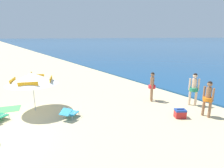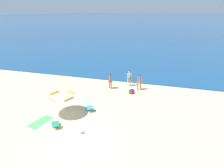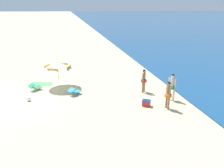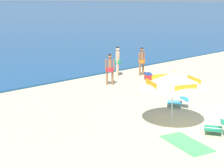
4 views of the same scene
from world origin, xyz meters
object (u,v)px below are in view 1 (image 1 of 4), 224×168
person_standing_beside (152,84)px  cooler_box (180,113)px  beach_umbrella_striped_main (32,78)px  beach_towel (1,110)px  person_standing_near_shore (208,96)px  person_wading_in (194,87)px  lounge_chair_under_umbrella (69,113)px

person_standing_beside → cooler_box: bearing=-14.2°
beach_umbrella_striped_main → beach_towel: bearing=-126.1°
person_standing_near_shore → person_wading_in: size_ratio=0.96×
person_standing_near_shore → cooler_box: bearing=-118.7°
person_standing_beside → beach_towel: 8.21m
person_standing_beside → beach_towel: person_standing_beside is taller
beach_towel → lounge_chair_under_umbrella: bearing=41.6°
beach_umbrella_striped_main → beach_towel: size_ratio=1.87×
person_standing_near_shore → cooler_box: (-0.61, -1.11, -0.79)m
person_wading_in → lounge_chair_under_umbrella: bearing=-109.5°
person_standing_beside → cooler_box: person_standing_beside is taller
beach_umbrella_striped_main → lounge_chair_under_umbrella: size_ratio=3.30×
beach_umbrella_striped_main → cooler_box: bearing=49.2°
lounge_chair_under_umbrella → person_wading_in: (2.20, 6.20, 0.76)m
beach_umbrella_striped_main → person_standing_beside: bearing=69.6°
person_standing_near_shore → person_wading_in: bearing=146.5°
beach_umbrella_striped_main → lounge_chair_under_umbrella: 2.55m
person_wading_in → beach_towel: size_ratio=0.99×
beach_umbrella_striped_main → person_standing_beside: size_ratio=1.99×
person_standing_beside → beach_towel: size_ratio=0.94×
person_standing_beside → cooler_box: (2.41, -0.61, -0.78)m
person_standing_beside → person_standing_near_shore: bearing=9.4°
person_wading_in → beach_towel: bearing=-120.1°
person_standing_beside → cooler_box: 2.60m
beach_umbrella_striped_main → beach_towel: (-1.07, -1.46, -1.68)m
person_standing_near_shore → person_wading_in: person_wading_in is taller
person_standing_beside → beach_umbrella_striped_main: bearing=-110.4°
lounge_chair_under_umbrella → person_standing_near_shore: person_standing_near_shore is taller
cooler_box → person_standing_near_shore: bearing=61.3°
person_standing_near_shore → person_wading_in: (-1.23, 0.81, 0.04)m
person_wading_in → cooler_box: 2.18m
beach_umbrella_striped_main → person_wading_in: 8.36m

